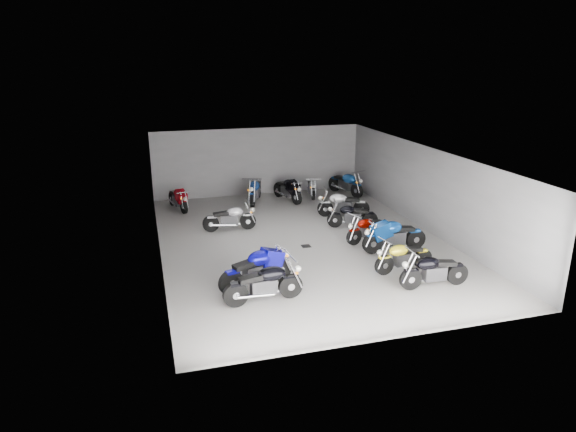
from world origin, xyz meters
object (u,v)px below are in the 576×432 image
(motorcycle_right_e, at_px, (352,215))
(motorcycle_back_f, at_px, (346,183))
(drain_grate, at_px, (306,246))
(motorcycle_left_b, at_px, (257,269))
(motorcycle_back_e, at_px, (312,188))
(motorcycle_back_c, at_px, (255,190))
(motorcycle_back_d, at_px, (288,190))
(motorcycle_left_a, at_px, (265,284))
(motorcycle_right_c, at_px, (394,236))
(motorcycle_right_f, at_px, (343,204))
(motorcycle_right_d, at_px, (369,229))
(motorcycle_right_b, at_px, (403,257))
(motorcycle_back_a, at_px, (178,199))
(motorcycle_left_f, at_px, (230,218))
(motorcycle_right_a, at_px, (434,271))

(motorcycle_right_e, height_order, motorcycle_back_f, motorcycle_back_f)
(drain_grate, height_order, motorcycle_left_b, motorcycle_left_b)
(motorcycle_back_f, bearing_deg, motorcycle_left_b, 34.49)
(motorcycle_back_e, bearing_deg, motorcycle_back_c, 16.44)
(motorcycle_right_e, xyz_separation_m, motorcycle_back_d, (-1.37, 4.36, 0.06))
(motorcycle_left_a, xyz_separation_m, motorcycle_back_e, (4.70, 10.06, -0.10))
(motorcycle_right_c, relative_size, motorcycle_right_f, 1.08)
(motorcycle_right_d, bearing_deg, drain_grate, 69.70)
(motorcycle_back_d, bearing_deg, motorcycle_right_b, 81.56)
(motorcycle_left_a, bearing_deg, motorcycle_right_d, 123.23)
(motorcycle_right_e, bearing_deg, motorcycle_back_f, -5.06)
(motorcycle_right_d, distance_m, motorcycle_right_e, 1.68)
(motorcycle_left_b, height_order, motorcycle_right_b, motorcycle_left_b)
(motorcycle_left_a, distance_m, motorcycle_back_d, 10.23)
(motorcycle_right_d, distance_m, motorcycle_right_f, 3.11)
(motorcycle_right_f, bearing_deg, motorcycle_left_b, 153.72)
(motorcycle_back_a, bearing_deg, motorcycle_right_b, 110.19)
(motorcycle_right_c, height_order, motorcycle_right_d, motorcycle_right_c)
(motorcycle_right_b, bearing_deg, motorcycle_left_b, 81.99)
(motorcycle_right_d, relative_size, motorcycle_back_f, 0.88)
(drain_grate, xyz_separation_m, motorcycle_back_d, (1.00, 5.89, 0.53))
(motorcycle_left_f, height_order, motorcycle_back_f, motorcycle_back_f)
(motorcycle_right_d, bearing_deg, motorcycle_left_f, 43.80)
(drain_grate, relative_size, motorcycle_right_d, 0.16)
(motorcycle_right_b, xyz_separation_m, motorcycle_right_e, (0.14, 4.45, -0.01))
(motorcycle_back_e, bearing_deg, motorcycle_right_f, 106.04)
(motorcycle_back_c, height_order, motorcycle_back_d, motorcycle_back_c)
(motorcycle_right_e, relative_size, motorcycle_back_a, 0.96)
(motorcycle_left_f, xyz_separation_m, motorcycle_right_b, (4.52, -5.38, -0.00))
(motorcycle_right_d, xyz_separation_m, motorcycle_back_f, (1.69, 6.33, 0.08))
(motorcycle_right_b, distance_m, motorcycle_back_e, 9.21)
(motorcycle_left_b, xyz_separation_m, motorcycle_back_f, (6.40, 8.99, -0.01))
(motorcycle_right_a, bearing_deg, motorcycle_left_f, 37.67)
(drain_grate, xyz_separation_m, motorcycle_left_b, (-2.39, -2.81, 0.57))
(motorcycle_left_f, height_order, motorcycle_right_e, motorcycle_left_f)
(motorcycle_right_f, height_order, motorcycle_back_e, motorcycle_right_f)
(motorcycle_back_c, relative_size, motorcycle_back_f, 1.00)
(motorcycle_back_e, distance_m, motorcycle_back_f, 1.72)
(motorcycle_left_f, bearing_deg, motorcycle_right_e, 81.89)
(motorcycle_right_d, height_order, motorcycle_back_f, motorcycle_back_f)
(motorcycle_back_e, bearing_deg, motorcycle_right_c, 104.99)
(motorcycle_left_f, distance_m, motorcycle_back_c, 4.01)
(motorcycle_right_b, xyz_separation_m, motorcycle_back_e, (0.07, 9.21, -0.05))
(motorcycle_right_c, relative_size, motorcycle_back_d, 1.07)
(motorcycle_right_f, height_order, motorcycle_back_c, motorcycle_back_c)
(motorcycle_back_c, xyz_separation_m, motorcycle_back_e, (2.80, 0.23, -0.12))
(drain_grate, relative_size, motorcycle_back_d, 0.15)
(motorcycle_right_a, distance_m, motorcycle_right_d, 4.05)
(drain_grate, xyz_separation_m, motorcycle_right_b, (2.24, -2.92, 0.49))
(motorcycle_right_b, relative_size, motorcycle_back_a, 1.00)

